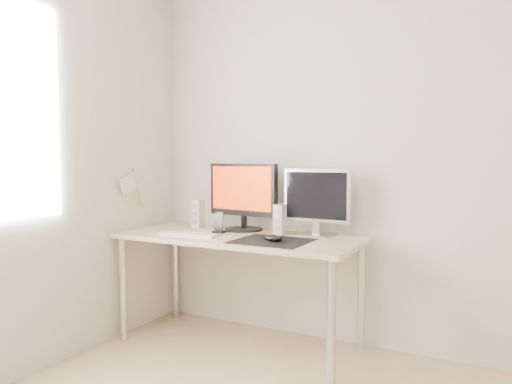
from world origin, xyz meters
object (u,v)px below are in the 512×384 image
(mouse, at_px, (273,238))
(keyboard, at_px, (188,234))
(main_monitor, at_px, (243,194))
(phone_dock, at_px, (219,227))
(speaker_left, at_px, (198,214))
(desk, at_px, (239,247))
(speaker_right, at_px, (280,220))
(second_monitor, at_px, (317,199))

(mouse, relative_size, keyboard, 0.28)
(main_monitor, relative_size, phone_dock, 3.94)
(speaker_left, bearing_deg, keyboard, -65.72)
(main_monitor, bearing_deg, desk, -67.75)
(speaker_right, xyz_separation_m, keyboard, (-0.52, -0.29, -0.09))
(second_monitor, bearing_deg, desk, -156.71)
(main_monitor, bearing_deg, speaker_left, -176.25)
(desk, distance_m, second_monitor, 0.60)
(second_monitor, relative_size, speaker_left, 2.22)
(keyboard, bearing_deg, desk, 29.25)
(desk, xyz_separation_m, speaker_right, (0.23, 0.13, 0.18))
(desk, bearing_deg, mouse, -23.44)
(speaker_right, bearing_deg, keyboard, -150.78)
(mouse, relative_size, speaker_right, 0.59)
(mouse, bearing_deg, speaker_left, 157.91)
(mouse, bearing_deg, second_monitor, 65.68)
(speaker_left, xyz_separation_m, phone_dock, (0.27, -0.15, -0.06))
(phone_dock, bearing_deg, desk, -7.85)
(desk, height_order, phone_dock, phone_dock)
(speaker_left, distance_m, phone_dock, 0.32)
(mouse, bearing_deg, speaker_right, 106.63)
(phone_dock, bearing_deg, main_monitor, 62.66)
(desk, height_order, keyboard, keyboard)
(second_monitor, relative_size, keyboard, 1.05)
(keyboard, bearing_deg, main_monitor, 59.37)
(keyboard, height_order, phone_dock, phone_dock)
(speaker_right, height_order, keyboard, speaker_right)
(second_monitor, distance_m, phone_dock, 0.69)
(main_monitor, bearing_deg, phone_dock, -117.34)
(mouse, height_order, keyboard, mouse)
(desk, distance_m, speaker_right, 0.32)
(speaker_left, distance_m, keyboard, 0.38)
(speaker_right, bearing_deg, speaker_left, 176.58)
(mouse, xyz_separation_m, main_monitor, (-0.39, 0.33, 0.23))
(mouse, height_order, second_monitor, second_monitor)
(mouse, distance_m, main_monitor, 0.56)
(keyboard, bearing_deg, second_monitor, 25.66)
(mouse, bearing_deg, desk, 156.56)
(second_monitor, bearing_deg, phone_dock, -164.38)
(second_monitor, bearing_deg, speaker_left, -178.15)
(speaker_left, bearing_deg, mouse, -22.09)
(mouse, relative_size, phone_dock, 0.86)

